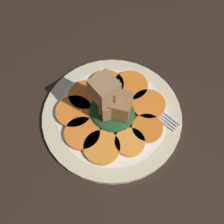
% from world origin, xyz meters
% --- Properties ---
extents(table_slab, '(1.20, 1.20, 0.02)m').
position_xyz_m(table_slab, '(0.00, 0.00, 0.01)').
color(table_slab, black).
rests_on(table_slab, ground).
extents(plate, '(0.29, 0.29, 0.01)m').
position_xyz_m(plate, '(0.00, 0.00, 0.03)').
color(plate, beige).
rests_on(plate, table_slab).
extents(carrot_slice_0, '(0.07, 0.07, 0.01)m').
position_xyz_m(carrot_slice_0, '(-0.04, 0.07, 0.04)').
color(carrot_slice_0, orange).
rests_on(carrot_slice_0, plate).
extents(carrot_slice_1, '(0.06, 0.06, 0.01)m').
position_xyz_m(carrot_slice_1, '(-0.07, 0.02, 0.04)').
color(carrot_slice_1, orange).
rests_on(carrot_slice_1, plate).
extents(carrot_slice_2, '(0.06, 0.06, 0.01)m').
position_xyz_m(carrot_slice_2, '(-0.07, -0.03, 0.04)').
color(carrot_slice_2, orange).
rests_on(carrot_slice_2, plate).
extents(carrot_slice_3, '(0.07, 0.07, 0.01)m').
position_xyz_m(carrot_slice_3, '(-0.04, -0.07, 0.04)').
color(carrot_slice_3, orange).
rests_on(carrot_slice_3, plate).
extents(carrot_slice_4, '(0.08, 0.08, 0.01)m').
position_xyz_m(carrot_slice_4, '(0.02, -0.08, 0.04)').
color(carrot_slice_4, orange).
rests_on(carrot_slice_4, plate).
extents(carrot_slice_5, '(0.08, 0.08, 0.01)m').
position_xyz_m(carrot_slice_5, '(0.06, -0.04, 0.04)').
color(carrot_slice_5, orange).
rests_on(carrot_slice_5, plate).
extents(carrot_slice_6, '(0.07, 0.07, 0.01)m').
position_xyz_m(carrot_slice_6, '(0.07, 0.01, 0.04)').
color(carrot_slice_6, orange).
rests_on(carrot_slice_6, plate).
extents(carrot_slice_7, '(0.08, 0.08, 0.01)m').
position_xyz_m(carrot_slice_7, '(0.06, 0.05, 0.04)').
color(carrot_slice_7, orange).
rests_on(carrot_slice_7, plate).
extents(carrot_slice_8, '(0.07, 0.07, 0.01)m').
position_xyz_m(carrot_slice_8, '(0.01, 0.08, 0.04)').
color(carrot_slice_8, orange).
rests_on(carrot_slice_8, plate).
extents(center_pile, '(0.10, 0.09, 0.11)m').
position_xyz_m(center_pile, '(0.00, -0.00, 0.07)').
color(center_pile, '#1E4723').
rests_on(center_pile, plate).
extents(fork, '(0.20, 0.03, 0.00)m').
position_xyz_m(fork, '(-0.02, -0.07, 0.03)').
color(fork, silver).
rests_on(fork, plate).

